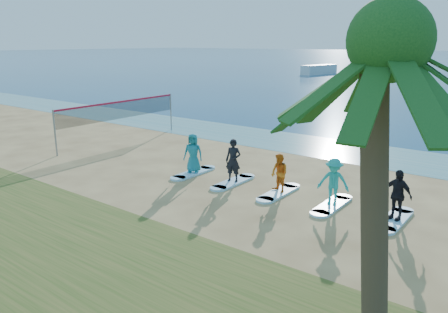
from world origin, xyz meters
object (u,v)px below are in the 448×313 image
Objects in this scene: student_2 at (279,173)px; surfboard_4 at (394,220)px; surfboard_0 at (194,173)px; student_1 at (233,160)px; student_3 at (333,182)px; volleyball_net at (120,110)px; surfboard_2 at (279,193)px; boat_offshore_a at (319,74)px; student_4 at (397,195)px; palm_tree at (389,44)px; surfboard_3 at (332,205)px; surfboard_1 at (233,182)px; student_0 at (193,153)px.

student_2 is 0.71× the size of surfboard_4.
student_1 is at bearing 0.00° from surfboard_0.
student_3 is (4.56, 0.00, -0.05)m from student_1.
volleyball_net is 4.13× the size of surfboard_2.
boat_offshore_a is at bearing 135.32° from student_2.
student_4 is (4.56, 0.00, 0.92)m from surfboard_2.
palm_tree reaches higher than student_3.
surfboard_3 is at bearing 180.00° from surfboard_4.
boat_offshore_a reaches higher than surfboard_2.
surfboard_3 is (14.95, -2.54, -1.86)m from volleyball_net.
surfboard_3 and surfboard_4 have the same top height.
surfboard_0 is 4.64m from student_2.
surfboard_1 is (-8.14, 6.58, -5.87)m from palm_tree.
student_4 is at bearing 0.00° from surfboard_1.
volleyball_net is 17.52m from surfboard_4.
boat_offshore_a is at bearing 115.81° from surfboard_3.
student_2 is 4.64m from surfboard_4.
surfboard_0 is at bearing -17.37° from volleyball_net.
student_0 is at bearing 165.48° from student_1.
student_2 is 0.88× the size of student_3.
surfboard_0 is 2.28m from surfboard_1.
student_0 is 1.16× the size of student_2.
volleyball_net is at bearing 168.68° from surfboard_2.
volleyball_net reaches higher than student_0.
palm_tree is 4.06× the size of student_3.
student_0 is 1.02× the size of student_3.
student_1 is at bearing 180.00° from surfboard_4.
boat_offshore_a is 4.63× the size of student_3.
student_3 reaches higher than surfboard_4.
volleyball_net is at bearing -63.31° from boat_offshore_a.
student_4 is (9.12, 0.00, 0.92)m from surfboard_0.
volleyball_net is 4.89× the size of student_1.
surfboard_1 is (25.63, -62.45, 0.04)m from boat_offshore_a.
student_2 reaches higher than boat_offshore_a.
surfboard_0 is at bearing 165.48° from student_1.
palm_tree is at bearing -66.69° from student_4.
student_0 reaches higher than student_3.
student_2 is at bearing -23.24° from student_0.
surfboard_2 is 1.26× the size of student_4.
student_4 is at bearing 21.24° from student_2.
student_1 is 1.07× the size of student_4.
surfboard_4 is (6.84, 0.00, 0.00)m from surfboard_1.
surfboard_2 is (4.56, 0.00, 0.00)m from surfboard_0.
surfboard_3 is at bearing -167.86° from student_4.
surfboard_0 is at bearing -57.08° from boat_offshore_a.
palm_tree is at bearing -32.25° from surfboard_0.
student_3 is at bearing 0.00° from surfboard_1.
student_4 is (32.48, -62.45, 0.96)m from boat_offshore_a.
student_1 is at bearing 164.30° from student_3.
student_0 is at bearing 164.30° from student_3.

